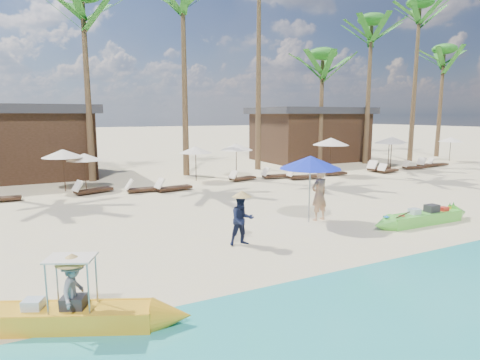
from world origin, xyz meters
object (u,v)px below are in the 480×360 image
green_canoe (423,218)px  yellow_canoe (63,317)px  blue_umbrella (310,162)px  tourist (319,194)px

green_canoe → yellow_canoe: yellow_canoe is taller
green_canoe → yellow_canoe: 11.67m
yellow_canoe → blue_umbrella: (8.09, 3.85, 1.90)m
yellow_canoe → blue_umbrella: size_ratio=2.01×
yellow_canoe → tourist: size_ratio=2.52×
green_canoe → blue_umbrella: (-3.42, 1.92, 1.90)m
green_canoe → blue_umbrella: blue_umbrella is taller
tourist → blue_umbrella: 1.27m
yellow_canoe → tourist: tourist is taller
green_canoe → tourist: tourist is taller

